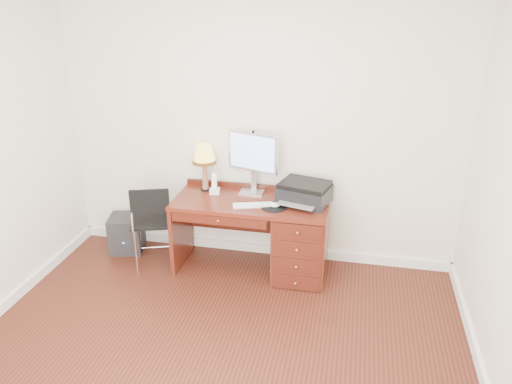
% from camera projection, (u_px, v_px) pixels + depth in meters
% --- Properties ---
extents(ground, '(4.00, 4.00, 0.00)m').
position_uv_depth(ground, '(212.00, 360.00, 3.84)').
color(ground, '#36140C').
rests_on(ground, ground).
extents(room_shell, '(4.00, 4.00, 4.00)m').
position_uv_depth(room_shell, '(233.00, 307.00, 4.40)').
color(room_shell, white).
rests_on(room_shell, ground).
extents(desk, '(1.50, 0.67, 0.75)m').
position_uv_depth(desk, '(283.00, 234.00, 4.89)').
color(desk, '#5E1F13').
rests_on(desk, ground).
extents(monitor, '(0.52, 0.25, 0.61)m').
position_uv_depth(monitor, '(252.00, 155.00, 4.88)').
color(monitor, silver).
rests_on(monitor, desk).
extents(keyboard, '(0.39, 0.21, 0.01)m').
position_uv_depth(keyboard, '(253.00, 205.00, 4.70)').
color(keyboard, white).
rests_on(keyboard, desk).
extents(mouse_pad, '(0.24, 0.24, 0.05)m').
position_uv_depth(mouse_pad, '(274.00, 206.00, 4.66)').
color(mouse_pad, black).
rests_on(mouse_pad, desk).
extents(printer, '(0.54, 0.47, 0.21)m').
position_uv_depth(printer, '(305.00, 193.00, 4.74)').
color(printer, black).
rests_on(printer, desk).
extents(leg_lamp, '(0.24, 0.24, 0.49)m').
position_uv_depth(leg_lamp, '(204.00, 156.00, 4.93)').
color(leg_lamp, black).
rests_on(leg_lamp, desk).
extents(phone, '(0.12, 0.12, 0.21)m').
position_uv_depth(phone, '(215.00, 187.00, 4.97)').
color(phone, white).
rests_on(phone, desk).
extents(pen_cup, '(0.07, 0.07, 0.09)m').
position_uv_depth(pen_cup, '(286.00, 193.00, 4.88)').
color(pen_cup, black).
rests_on(pen_cup, desk).
extents(chair, '(0.53, 0.54, 0.88)m').
position_uv_depth(chair, '(150.00, 217.00, 4.97)').
color(chair, black).
rests_on(chair, ground).
extents(equipment_box, '(0.40, 0.40, 0.39)m').
position_uv_depth(equipment_box, '(127.00, 233.00, 5.39)').
color(equipment_box, black).
rests_on(equipment_box, ground).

